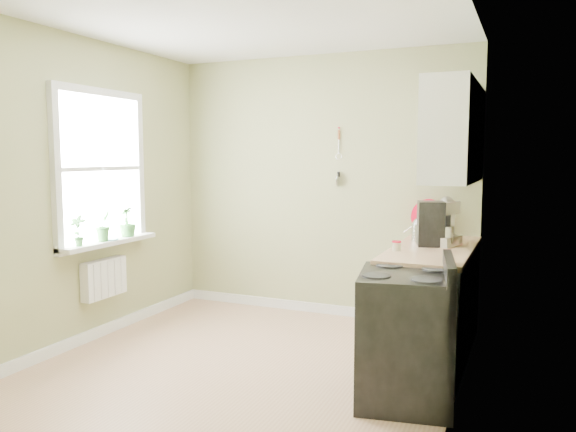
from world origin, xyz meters
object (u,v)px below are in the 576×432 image
at_px(stove, 406,336).
at_px(coffee_maker, 430,225).
at_px(stand_mixer, 444,225).
at_px(kettle, 418,230).

relative_size(stove, coffee_maker, 2.67).
relative_size(stand_mixer, coffee_maker, 1.09).
bearing_deg(stand_mixer, stove, -93.83).
height_order(stove, kettle, kettle).
bearing_deg(kettle, stove, -82.61).
height_order(stand_mixer, kettle, stand_mixer).
distance_m(stand_mixer, kettle, 0.29).
xyz_separation_m(stove, kettle, (-0.17, 1.28, 0.56)).
bearing_deg(coffee_maker, stove, -88.54).
distance_m(stand_mixer, coffee_maker, 0.13).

